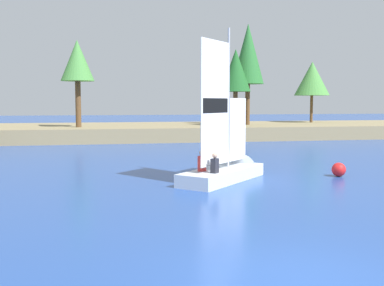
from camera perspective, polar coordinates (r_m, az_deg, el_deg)
name	(u,v)px	position (r m, az deg, el deg)	size (l,w,h in m)	color
ground_plane	(302,282)	(8.15, 13.41, -16.31)	(200.00, 200.00, 0.00)	#234793
shore_bank	(140,131)	(38.67, -6.37, 1.44)	(80.00, 11.14, 1.06)	#897A56
shoreline_tree_left	(77,62)	(36.11, -13.95, 9.69)	(2.49, 2.49, 6.52)	brown
shoreline_tree_midleft	(236,71)	(37.30, 5.40, 8.81)	(2.41, 2.41, 6.08)	brown
shoreline_tree_centre	(248,55)	(39.26, 6.91, 10.76)	(2.65, 2.65, 8.35)	brown
shoreline_tree_midright	(312,79)	(44.56, 14.58, 7.67)	(3.23, 3.23, 5.61)	brown
sailboat	(231,167)	(17.99, 4.86, -2.93)	(4.36, 4.46, 6.09)	silver
channel_buoy	(339,170)	(19.30, 17.63, -3.14)	(0.55, 0.55, 0.55)	red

